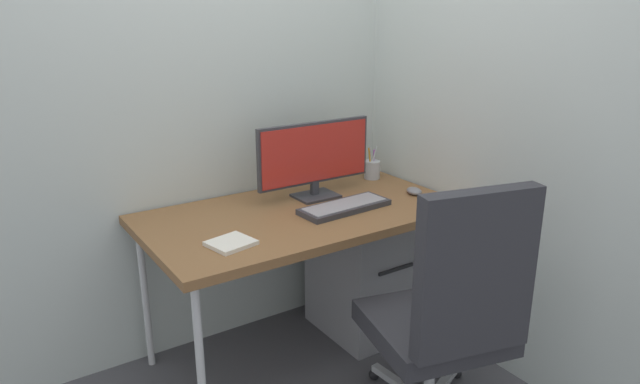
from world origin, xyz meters
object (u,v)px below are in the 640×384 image
(filing_cabinet, at_px, (364,274))
(keyboard, at_px, (345,207))
(pen_holder, at_px, (372,169))
(monitor, at_px, (315,156))
(office_chair, at_px, (450,311))
(mouse, at_px, (414,191))
(notebook, at_px, (231,243))

(filing_cabinet, distance_m, keyboard, 0.52)
(filing_cabinet, distance_m, pen_holder, 0.55)
(filing_cabinet, height_order, monitor, monitor)
(monitor, distance_m, pen_holder, 0.46)
(filing_cabinet, bearing_deg, keyboard, -149.46)
(office_chair, distance_m, filing_cabinet, 0.88)
(mouse, distance_m, notebook, 1.02)
(mouse, distance_m, pen_holder, 0.33)
(filing_cabinet, distance_m, monitor, 0.68)
(mouse, bearing_deg, office_chair, -107.45)
(notebook, bearing_deg, monitor, 16.28)
(mouse, bearing_deg, keyboard, -166.16)
(office_chair, relative_size, mouse, 11.11)
(filing_cabinet, bearing_deg, mouse, -36.50)
(office_chair, height_order, mouse, office_chair)
(monitor, bearing_deg, pen_holder, 11.97)
(filing_cabinet, bearing_deg, notebook, -165.17)
(keyboard, bearing_deg, notebook, -171.83)
(filing_cabinet, relative_size, keyboard, 1.40)
(monitor, height_order, mouse, monitor)
(filing_cabinet, relative_size, mouse, 6.47)
(office_chair, bearing_deg, mouse, 57.66)
(keyboard, bearing_deg, monitor, 92.44)
(filing_cabinet, xyz_separation_m, mouse, (0.19, -0.14, 0.45))
(keyboard, bearing_deg, filing_cabinet, 30.54)
(monitor, bearing_deg, filing_cabinet, -22.96)
(office_chair, height_order, keyboard, office_chair)
(filing_cabinet, relative_size, pen_holder, 3.50)
(monitor, xyz_separation_m, keyboard, (0.01, -0.23, -0.19))
(mouse, xyz_separation_m, notebook, (-1.02, -0.08, -0.01))
(office_chair, distance_m, keyboard, 0.71)
(filing_cabinet, xyz_separation_m, pen_holder, (0.19, 0.19, 0.48))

